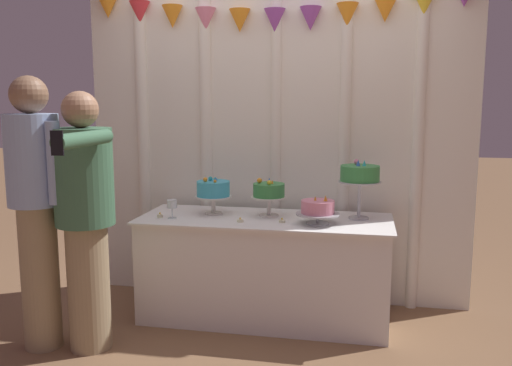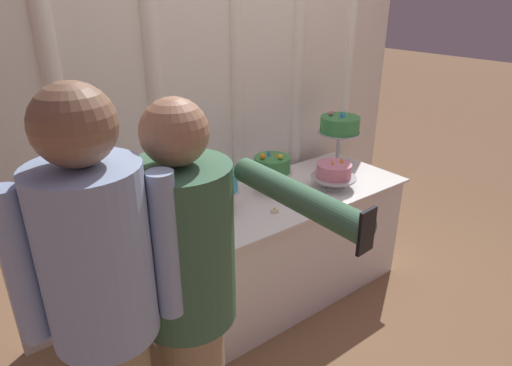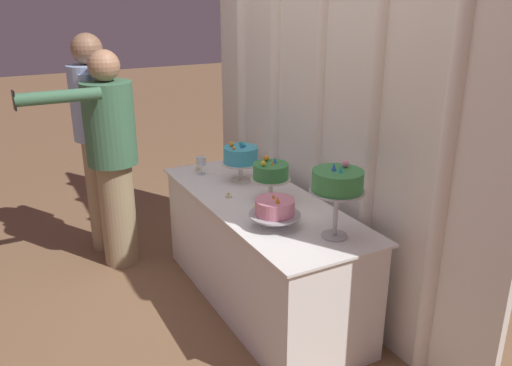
{
  "view_description": "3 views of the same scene",
  "coord_description": "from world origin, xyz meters",
  "px_view_note": "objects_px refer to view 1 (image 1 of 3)",
  "views": [
    {
      "loc": [
        0.68,
        -3.62,
        1.59
      ],
      "look_at": [
        -0.07,
        0.1,
        1.0
      ],
      "focal_mm": 38.02,
      "sensor_mm": 36.0,
      "label": 1
    },
    {
      "loc": [
        -1.63,
        -1.81,
        1.94
      ],
      "look_at": [
        -0.09,
        0.19,
        0.83
      ],
      "focal_mm": 31.14,
      "sensor_mm": 36.0,
      "label": 2
    },
    {
      "loc": [
        2.72,
        -1.39,
        2.0
      ],
      "look_at": [
        0.08,
        0.02,
        0.9
      ],
      "focal_mm": 36.58,
      "sensor_mm": 36.0,
      "label": 3
    }
  ],
  "objects_px": {
    "cake_display_midright": "(318,209)",
    "tealight_far_left": "(160,216)",
    "cake_display_leftmost": "(213,190)",
    "tealight_near_right": "(282,221)",
    "tealight_near_left": "(240,221)",
    "wine_glass": "(172,205)",
    "guest_girl_blue_dress": "(85,212)",
    "cake_table": "(265,268)",
    "cake_display_midleft": "(269,192)",
    "guest_man_dark_suit": "(35,201)",
    "cake_display_rightmost": "(360,176)"
  },
  "relations": [
    {
      "from": "cake_display_midright",
      "to": "tealight_far_left",
      "type": "relative_size",
      "value": 7.26
    },
    {
      "from": "cake_display_leftmost",
      "to": "tealight_near_right",
      "type": "relative_size",
      "value": 6.09
    },
    {
      "from": "tealight_far_left",
      "to": "tealight_near_left",
      "type": "distance_m",
      "value": 0.6
    },
    {
      "from": "cake_display_midright",
      "to": "tealight_near_right",
      "type": "distance_m",
      "value": 0.26
    },
    {
      "from": "wine_glass",
      "to": "guest_girl_blue_dress",
      "type": "distance_m",
      "value": 0.67
    },
    {
      "from": "cake_table",
      "to": "wine_glass",
      "type": "distance_m",
      "value": 0.81
    },
    {
      "from": "cake_display_midleft",
      "to": "cake_display_midright",
      "type": "bearing_deg",
      "value": -26.28
    },
    {
      "from": "cake_display_leftmost",
      "to": "wine_glass",
      "type": "height_order",
      "value": "cake_display_leftmost"
    },
    {
      "from": "cake_display_midright",
      "to": "tealight_far_left",
      "type": "height_order",
      "value": "cake_display_midright"
    },
    {
      "from": "tealight_far_left",
      "to": "guest_man_dark_suit",
      "type": "bearing_deg",
      "value": -133.96
    },
    {
      "from": "cake_display_midleft",
      "to": "wine_glass",
      "type": "distance_m",
      "value": 0.7
    },
    {
      "from": "cake_display_leftmost",
      "to": "guest_man_dark_suit",
      "type": "relative_size",
      "value": 0.16
    },
    {
      "from": "cake_display_midright",
      "to": "tealight_far_left",
      "type": "distance_m",
      "value": 1.13
    },
    {
      "from": "cake_display_leftmost",
      "to": "wine_glass",
      "type": "xyz_separation_m",
      "value": [
        -0.25,
        -0.2,
        -0.08
      ]
    },
    {
      "from": "cake_display_rightmost",
      "to": "guest_man_dark_suit",
      "type": "distance_m",
      "value": 2.15
    },
    {
      "from": "cake_display_midleft",
      "to": "tealight_near_right",
      "type": "relative_size",
      "value": 6.04
    },
    {
      "from": "cake_table",
      "to": "guest_man_dark_suit",
      "type": "height_order",
      "value": "guest_man_dark_suit"
    },
    {
      "from": "guest_man_dark_suit",
      "to": "tealight_near_left",
      "type": "bearing_deg",
      "value": 26.08
    },
    {
      "from": "cake_display_midleft",
      "to": "tealight_near_right",
      "type": "bearing_deg",
      "value": -55.38
    },
    {
      "from": "cake_table",
      "to": "wine_glass",
      "type": "bearing_deg",
      "value": -167.68
    },
    {
      "from": "cake_table",
      "to": "tealight_near_right",
      "type": "xyz_separation_m",
      "value": [
        0.14,
        -0.12,
        0.38
      ]
    },
    {
      "from": "guest_man_dark_suit",
      "to": "cake_display_midleft",
      "type": "bearing_deg",
      "value": 30.81
    },
    {
      "from": "wine_glass",
      "to": "cake_table",
      "type": "bearing_deg",
      "value": 12.32
    },
    {
      "from": "cake_display_leftmost",
      "to": "tealight_far_left",
      "type": "height_order",
      "value": "cake_display_leftmost"
    },
    {
      "from": "cake_display_rightmost",
      "to": "tealight_far_left",
      "type": "distance_m",
      "value": 1.45
    },
    {
      "from": "cake_display_rightmost",
      "to": "guest_girl_blue_dress",
      "type": "bearing_deg",
      "value": -154.44
    },
    {
      "from": "tealight_near_right",
      "to": "guest_girl_blue_dress",
      "type": "bearing_deg",
      "value": -153.39
    },
    {
      "from": "cake_display_leftmost",
      "to": "tealight_near_left",
      "type": "relative_size",
      "value": 6.02
    },
    {
      "from": "tealight_far_left",
      "to": "tealight_near_left",
      "type": "bearing_deg",
      "value": -2.55
    },
    {
      "from": "cake_display_leftmost",
      "to": "tealight_near_right",
      "type": "height_order",
      "value": "cake_display_leftmost"
    },
    {
      "from": "wine_glass",
      "to": "guest_man_dark_suit",
      "type": "height_order",
      "value": "guest_man_dark_suit"
    },
    {
      "from": "tealight_near_right",
      "to": "guest_man_dark_suit",
      "type": "relative_size",
      "value": 0.03
    },
    {
      "from": "guest_girl_blue_dress",
      "to": "cake_display_leftmost",
      "type": "bearing_deg",
      "value": 50.71
    },
    {
      "from": "wine_glass",
      "to": "tealight_far_left",
      "type": "distance_m",
      "value": 0.13
    },
    {
      "from": "wine_glass",
      "to": "tealight_near_left",
      "type": "bearing_deg",
      "value": -2.08
    },
    {
      "from": "tealight_far_left",
      "to": "guest_man_dark_suit",
      "type": "relative_size",
      "value": 0.02
    },
    {
      "from": "cake_display_rightmost",
      "to": "cake_display_midright",
      "type": "bearing_deg",
      "value": -140.9
    },
    {
      "from": "cake_display_rightmost",
      "to": "guest_man_dark_suit",
      "type": "relative_size",
      "value": 0.24
    },
    {
      "from": "cake_display_leftmost",
      "to": "guest_man_dark_suit",
      "type": "xyz_separation_m",
      "value": [
        -0.93,
        -0.79,
        0.03
      ]
    },
    {
      "from": "wine_glass",
      "to": "guest_girl_blue_dress",
      "type": "bearing_deg",
      "value": -123.48
    },
    {
      "from": "guest_girl_blue_dress",
      "to": "wine_glass",
      "type": "bearing_deg",
      "value": 56.52
    },
    {
      "from": "guest_man_dark_suit",
      "to": "cake_display_midright",
      "type": "bearing_deg",
      "value": 19.86
    },
    {
      "from": "cake_display_leftmost",
      "to": "cake_display_midleft",
      "type": "relative_size",
      "value": 1.01
    },
    {
      "from": "cake_table",
      "to": "guest_man_dark_suit",
      "type": "bearing_deg",
      "value": -150.9
    },
    {
      "from": "cake_display_midleft",
      "to": "tealight_near_left",
      "type": "relative_size",
      "value": 5.98
    },
    {
      "from": "cake_display_midleft",
      "to": "tealight_far_left",
      "type": "height_order",
      "value": "cake_display_midleft"
    },
    {
      "from": "cake_display_leftmost",
      "to": "tealight_far_left",
      "type": "xyz_separation_m",
      "value": [
        -0.34,
        -0.19,
        -0.17
      ]
    },
    {
      "from": "cake_display_midleft",
      "to": "guest_girl_blue_dress",
      "type": "xyz_separation_m",
      "value": [
        -1.03,
        -0.76,
        -0.03
      ]
    },
    {
      "from": "cake_display_midright",
      "to": "tealight_near_left",
      "type": "relative_size",
      "value": 6.37
    },
    {
      "from": "cake_table",
      "to": "tealight_far_left",
      "type": "relative_size",
      "value": 44.14
    }
  ]
}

